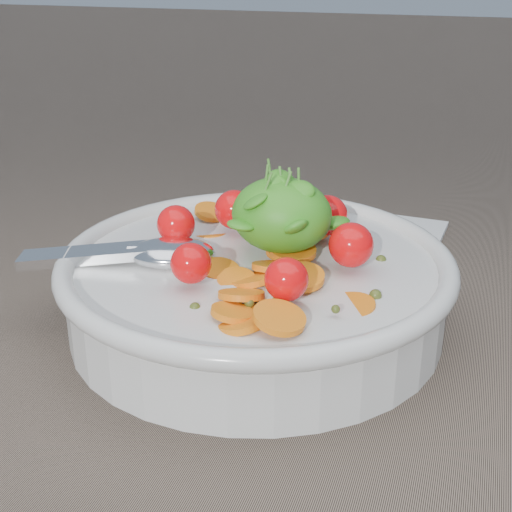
% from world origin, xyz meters
% --- Properties ---
extents(ground, '(6.00, 6.00, 0.00)m').
position_xyz_m(ground, '(0.00, 0.00, 0.00)').
color(ground, '#796757').
rests_on(ground, ground).
extents(bowl, '(0.34, 0.31, 0.13)m').
position_xyz_m(bowl, '(0.00, -0.01, 0.04)').
color(bowl, silver).
rests_on(bowl, ground).
extents(napkin, '(0.15, 0.13, 0.01)m').
position_xyz_m(napkin, '(0.06, 0.21, 0.00)').
color(napkin, white).
rests_on(napkin, ground).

